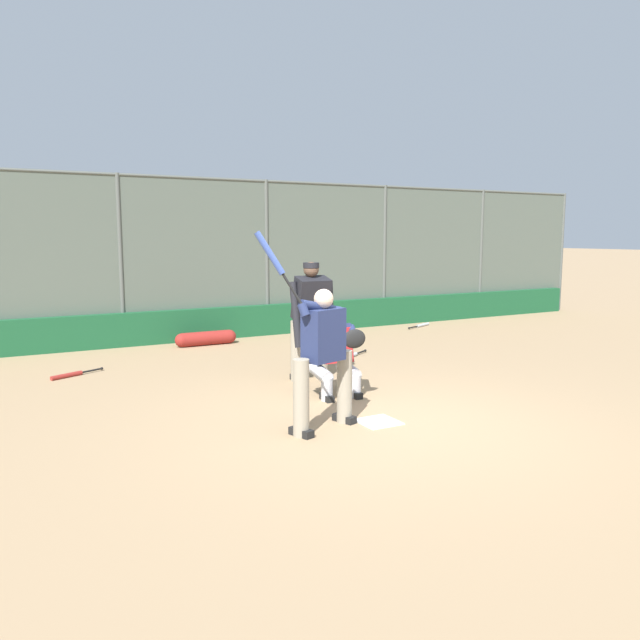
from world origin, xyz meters
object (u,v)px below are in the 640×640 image
object	(u,v)px
catcher_behind_plate	(336,350)
spare_bat_first_base_side	(71,375)
umpire_home	(311,317)
equipment_bag_dugout_side	(206,338)
spare_bat_by_padding	(421,325)
batter_at_plate	(322,354)
spare_bat_near_backstop	(351,356)

from	to	relation	value
catcher_behind_plate	spare_bat_first_base_side	size ratio (longest dim) A/B	1.46
umpire_home	equipment_bag_dugout_side	xyz separation A→B (m)	(0.40, -3.50, -0.78)
catcher_behind_plate	spare_bat_first_base_side	world-z (taller)	catcher_behind_plate
spare_bat_by_padding	equipment_bag_dugout_side	bearing A→B (deg)	156.63
batter_at_plate	catcher_behind_plate	xyz separation A→B (m)	(-0.83, -1.13, -0.22)
spare_bat_first_base_side	spare_bat_near_backstop	bearing A→B (deg)	144.79
batter_at_plate	spare_bat_near_backstop	world-z (taller)	batter_at_plate
catcher_behind_plate	umpire_home	distance (m)	1.02
spare_bat_first_base_side	equipment_bag_dugout_side	world-z (taller)	equipment_bag_dugout_side
catcher_behind_plate	equipment_bag_dugout_side	size ratio (longest dim) A/B	0.97
catcher_behind_plate	umpire_home	bearing A→B (deg)	-93.37
spare_bat_near_backstop	batter_at_plate	bearing A→B (deg)	22.72
spare_bat_by_padding	equipment_bag_dugout_side	xyz separation A→B (m)	(5.10, -0.04, 0.10)
spare_bat_near_backstop	equipment_bag_dugout_side	xyz separation A→B (m)	(1.78, -2.36, 0.10)
spare_bat_by_padding	spare_bat_near_backstop	bearing A→B (deg)	-167.87
catcher_behind_plate	spare_bat_by_padding	bearing A→B (deg)	-132.55
umpire_home	spare_bat_first_base_side	distance (m)	3.67
spare_bat_near_backstop	spare_bat_by_padding	world-z (taller)	same
batter_at_plate	equipment_bag_dugout_side	xyz separation A→B (m)	(-0.56, -5.59, -0.70)
catcher_behind_plate	umpire_home	size ratio (longest dim) A/B	0.68
catcher_behind_plate	spare_bat_near_backstop	distance (m)	2.65
batter_at_plate	spare_bat_near_backstop	distance (m)	4.07
spare_bat_first_base_side	equipment_bag_dugout_side	size ratio (longest dim) A/B	0.66
batter_at_plate	equipment_bag_dugout_side	bearing A→B (deg)	-113.48
batter_at_plate	catcher_behind_plate	bearing A→B (deg)	-143.90
spare_bat_first_base_side	batter_at_plate	bearing A→B (deg)	91.78
batter_at_plate	spare_bat_near_backstop	bearing A→B (deg)	-143.74
spare_bat_by_padding	equipment_bag_dugout_side	world-z (taller)	equipment_bag_dugout_side
spare_bat_first_base_side	equipment_bag_dugout_side	bearing A→B (deg)	-173.85
equipment_bag_dugout_side	spare_bat_near_backstop	bearing A→B (deg)	126.99
umpire_home	spare_bat_by_padding	xyz separation A→B (m)	(-4.69, -3.46, -0.88)
batter_at_plate	spare_bat_first_base_side	size ratio (longest dim) A/B	2.67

